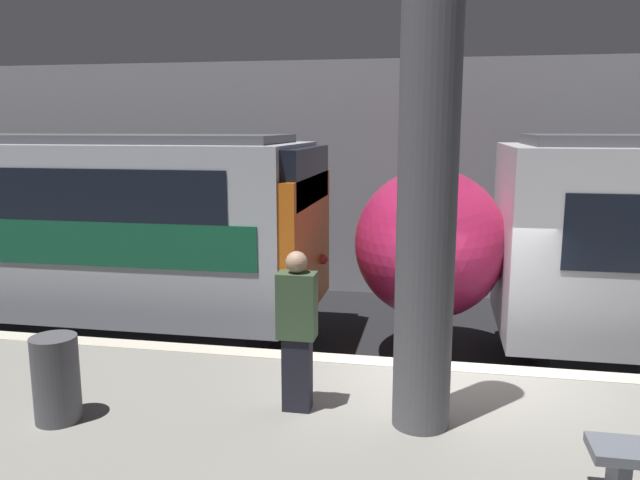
{
  "coord_description": "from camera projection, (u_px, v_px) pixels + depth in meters",
  "views": [
    {
      "loc": [
        -0.33,
        -7.36,
        3.84
      ],
      "look_at": [
        -1.92,
        1.07,
        2.26
      ],
      "focal_mm": 35.0,
      "sensor_mm": 36.0,
      "label": 1
    }
  ],
  "objects": [
    {
      "name": "person_walking",
      "position": [
        297.0,
        328.0,
        6.18
      ],
      "size": [
        0.38,
        0.24,
        1.63
      ],
      "color": "black",
      "rests_on": "platform"
    },
    {
      "name": "ground_plane",
      "position": [
        455.0,
        439.0,
        7.75
      ],
      "size": [
        120.0,
        120.0,
        0.0
      ],
      "primitive_type": "plane",
      "color": "black"
    },
    {
      "name": "station_rear_barrier",
      "position": [
        453.0,
        181.0,
        13.83
      ],
      "size": [
        50.0,
        0.15,
        5.29
      ],
      "color": "#939399",
      "rests_on": "ground"
    },
    {
      "name": "trash_bin",
      "position": [
        56.0,
        379.0,
        6.02
      ],
      "size": [
        0.44,
        0.44,
        0.85
      ],
      "color": "#4C4C51",
      "rests_on": "platform"
    },
    {
      "name": "support_pillar_near",
      "position": [
        426.0,
        220.0,
        5.66
      ],
      "size": [
        0.54,
        0.54,
        3.98
      ],
      "color": "#56565B",
      "rests_on": "platform"
    }
  ]
}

